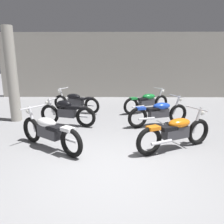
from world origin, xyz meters
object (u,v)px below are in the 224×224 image
at_px(motorcycle_left_row_0, 49,131).
at_px(motorcycle_right_row_2, 147,102).
at_px(support_pillar, 12,75).
at_px(motorcycle_left_row_1, 67,112).
at_px(motorcycle_right_row_0, 176,132).
at_px(motorcycle_left_row_2, 76,101).
at_px(motorcycle_right_row_1, 159,112).

distance_m(motorcycle_left_row_0, motorcycle_right_row_2, 4.74).
distance_m(support_pillar, motorcycle_left_row_0, 3.34).
height_order(motorcycle_left_row_1, motorcycle_right_row_0, motorcycle_right_row_0).
height_order(motorcycle_left_row_2, motorcycle_right_row_2, same).
bearing_deg(motorcycle_left_row_2, motorcycle_right_row_2, 0.04).
bearing_deg(motorcycle_right_row_1, motorcycle_right_row_0, -89.61).
bearing_deg(motorcycle_right_row_1, motorcycle_right_row_2, 93.95).
height_order(support_pillar, motorcycle_left_row_0, support_pillar).
bearing_deg(motorcycle_right_row_2, motorcycle_right_row_1, -86.05).
xyz_separation_m(support_pillar, motorcycle_right_row_1, (4.95, -0.55, -1.15)).
bearing_deg(motorcycle_left_row_2, motorcycle_right_row_1, -30.90).
bearing_deg(motorcycle_left_row_1, motorcycle_right_row_0, -32.13).
bearing_deg(motorcycle_right_row_0, motorcycle_left_row_0, 180.00).
bearing_deg(motorcycle_left_row_1, motorcycle_right_row_2, 32.90).
height_order(motorcycle_right_row_1, motorcycle_right_row_2, same).
distance_m(support_pillar, motorcycle_left_row_1, 2.33).
distance_m(motorcycle_right_row_0, motorcycle_right_row_1, 1.92).
xyz_separation_m(motorcycle_left_row_1, motorcycle_right_row_2, (2.88, 1.86, -0.01)).
distance_m(motorcycle_left_row_2, motorcycle_right_row_0, 4.85).
relative_size(motorcycle_right_row_1, motorcycle_right_row_2, 1.06).
xyz_separation_m(motorcycle_left_row_0, motorcycle_right_row_2, (2.89, 3.76, 0.00)).
xyz_separation_m(motorcycle_left_row_2, motorcycle_right_row_0, (3.07, -3.75, 0.00)).
height_order(motorcycle_left_row_0, motorcycle_left_row_2, same).
relative_size(support_pillar, motorcycle_left_row_2, 1.57).
bearing_deg(motorcycle_right_row_0, motorcycle_left_row_1, 147.87).
distance_m(motorcycle_left_row_2, motorcycle_right_row_2, 2.93).
height_order(motorcycle_left_row_1, motorcycle_right_row_1, motorcycle_right_row_1).
bearing_deg(motorcycle_right_row_2, motorcycle_left_row_1, -147.10).
relative_size(support_pillar, motorcycle_right_row_1, 1.54).
bearing_deg(motorcycle_left_row_0, motorcycle_left_row_1, 89.75).
height_order(motorcycle_left_row_1, motorcycle_left_row_2, motorcycle_left_row_2).
height_order(support_pillar, motorcycle_left_row_1, support_pillar).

